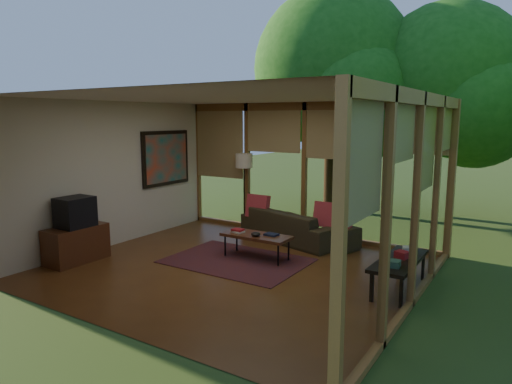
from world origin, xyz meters
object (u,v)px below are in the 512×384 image
Objects in this scene: floor_lamp at (244,165)px; sofa at (292,225)px; media_cabinet at (76,244)px; television at (75,212)px; coffee_table at (256,236)px; side_console at (394,261)px.

sofa is at bearing -11.45° from floor_lamp.
television reaches higher than media_cabinet.
sofa is 1.77× the size of coffee_table.
floor_lamp is (1.17, 3.34, 1.11)m from media_cabinet.
sofa is at bearing 51.61° from television.
media_cabinet is at bearing -109.33° from floor_lamp.
television is at bearing 0.00° from media_cabinet.
media_cabinet is at bearing -162.15° from side_console.
television reaches higher than side_console.
media_cabinet is at bearing -145.03° from coffee_table.
sofa is 3.86× the size of television.
media_cabinet is at bearing 67.39° from sofa.
floor_lamp reaches higher than sofa.
television is (0.02, 0.00, 0.55)m from media_cabinet.
media_cabinet is 0.61× the size of floor_lamp.
side_console is (3.70, -1.77, -1.00)m from floor_lamp.
television is at bearing 67.62° from sofa.
sofa reaches higher than side_console.
floor_lamp reaches higher than television.
side_console is (4.85, 1.57, -0.44)m from television.
media_cabinet is (-2.46, -3.08, -0.01)m from sofa.
coffee_table is at bearing 107.03° from sofa.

